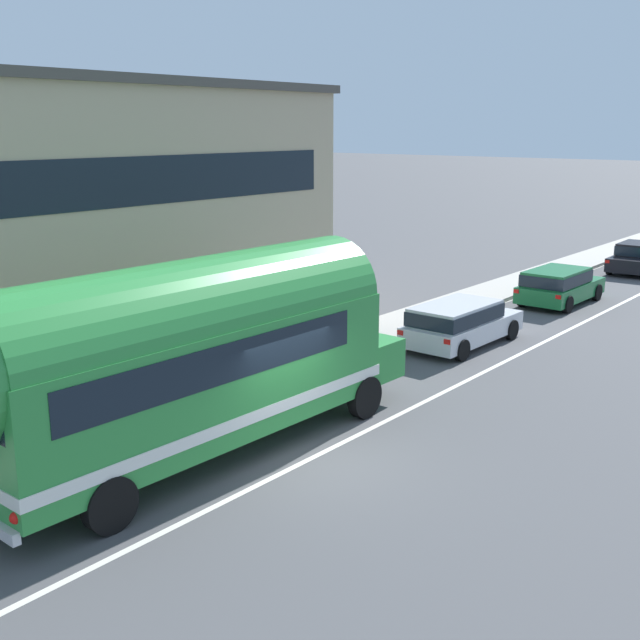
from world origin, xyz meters
name	(u,v)px	position (x,y,z in m)	size (l,w,h in m)	color
ground_plane	(309,460)	(0.00, 0.00, 0.00)	(300.00, 300.00, 0.00)	#4C4C4F
lane_markings	(502,331)	(-1.65, 12.00, 0.00)	(3.70, 80.00, 0.01)	silver
sidewalk_slab	(393,327)	(-4.64, 10.00, 0.07)	(2.15, 90.00, 0.15)	#ADA89E
painted_bus	(179,355)	(-1.81, -1.75, 2.30)	(2.78, 11.57, 4.12)	#2D8C3D
car_lead	(459,321)	(-1.88, 9.49, 0.79)	(2.04, 4.55, 1.37)	silver
car_second	(559,284)	(-1.87, 17.09, 0.78)	(2.02, 4.27, 1.37)	#196633
car_third	(640,256)	(-1.67, 26.06, 0.74)	(2.13, 4.52, 1.37)	black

